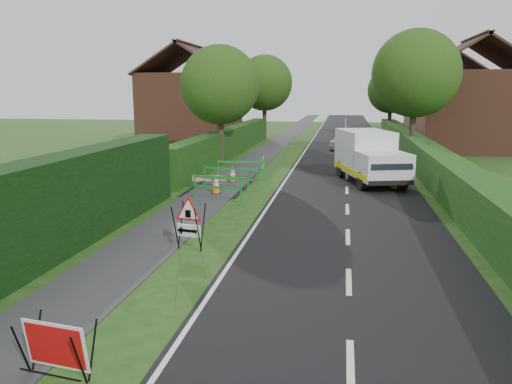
{
  "coord_description": "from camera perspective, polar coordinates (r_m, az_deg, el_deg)",
  "views": [
    {
      "loc": [
        2.27,
        -9.62,
        4.16
      ],
      "look_at": [
        -0.22,
        4.63,
        1.22
      ],
      "focal_mm": 35.0,
      "sensor_mm": 36.0,
      "label": 1
    }
  ],
  "objects": [
    {
      "name": "ground",
      "position": [
        10.72,
        -3.16,
        -11.35
      ],
      "size": [
        120.0,
        120.0,
        0.0
      ],
      "primitive_type": "plane",
      "color": "#1A4313",
      "rests_on": "ground"
    },
    {
      "name": "road_surface",
      "position": [
        44.81,
        10.23,
        5.97
      ],
      "size": [
        6.0,
        90.0,
        0.02
      ],
      "primitive_type": "cube",
      "color": "black",
      "rests_on": "ground"
    },
    {
      "name": "tree_ne",
      "position": [
        31.9,
        17.81,
        12.77
      ],
      "size": [
        5.2,
        5.2,
        7.79
      ],
      "color": "#2D2116",
      "rests_on": "ground"
    },
    {
      "name": "footpath",
      "position": [
        45.12,
        3.19,
        6.18
      ],
      "size": [
        2.0,
        90.0,
        0.02
      ],
      "primitive_type": "cube",
      "color": "#2D2D30",
      "rests_on": "ground"
    },
    {
      "name": "ped_barrier_2",
      "position": [
        23.33,
        -1.87,
        2.77
      ],
      "size": [
        2.09,
        0.63,
        1.0
      ],
      "rotation": [
        0.0,
        0.0,
        0.14
      ],
      "color": "#178028",
      "rests_on": "ground"
    },
    {
      "name": "works_van",
      "position": [
        23.49,
        12.83,
        4.06
      ],
      "size": [
        3.35,
        5.48,
        2.35
      ],
      "rotation": [
        0.0,
        0.0,
        0.29
      ],
      "color": "silver",
      "rests_on": "ground"
    },
    {
      "name": "triangle_sign",
      "position": [
        13.2,
        -7.87,
        -3.12
      ],
      "size": [
        0.97,
        0.97,
        1.23
      ],
      "rotation": [
        0.0,
        0.0,
        -0.17
      ],
      "color": "black",
      "rests_on": "ground"
    },
    {
      "name": "house_east_b",
      "position": [
        52.54,
        20.88,
        9.36
      ],
      "size": [
        7.5,
        7.4,
        7.88
      ],
      "color": "brown",
      "rests_on": "ground"
    },
    {
      "name": "ped_barrier_0",
      "position": [
        19.01,
        -4.44,
        0.75
      ],
      "size": [
        2.08,
        0.86,
        1.0
      ],
      "rotation": [
        0.0,
        0.0,
        -0.26
      ],
      "color": "#178028",
      "rests_on": "ground"
    },
    {
      "name": "hedge_west_far",
      "position": [
        32.71,
        -3.01,
        4.16
      ],
      "size": [
        1.0,
        24.0,
        1.8
      ],
      "primitive_type": "cube",
      "color": "#14380F",
      "rests_on": "ground"
    },
    {
      "name": "hedge_east",
      "position": [
        26.3,
        19.06,
        1.75
      ],
      "size": [
        1.2,
        50.0,
        1.5
      ],
      "primitive_type": "cube",
      "color": "#14380F",
      "rests_on": "ground"
    },
    {
      "name": "house_east_a",
      "position": [
        38.64,
        23.26,
        8.69
      ],
      "size": [
        7.5,
        7.4,
        7.88
      ],
      "color": "brown",
      "rests_on": "ground"
    },
    {
      "name": "traffic_cone_2",
      "position": [
        25.87,
        15.12,
        2.71
      ],
      "size": [
        0.38,
        0.38,
        0.79
      ],
      "color": "black",
      "rests_on": "ground"
    },
    {
      "name": "hedge_west_near",
      "position": [
        12.75,
        -25.89,
        -8.75
      ],
      "size": [
        1.1,
        18.0,
        2.5
      ],
      "primitive_type": "cube",
      "color": "black",
      "rests_on": "ground"
    },
    {
      "name": "tree_nw",
      "position": [
        28.46,
        -4.14,
        12.1
      ],
      "size": [
        4.4,
        4.4,
        6.7
      ],
      "color": "#2D2116",
      "rests_on": "ground"
    },
    {
      "name": "redwhite_plank",
      "position": [
        21.78,
        -5.28,
        0.42
      ],
      "size": [
        1.45,
        0.45,
        0.25
      ],
      "primitive_type": "cube",
      "rotation": [
        0.0,
        0.0,
        0.28
      ],
      "color": "red",
      "rests_on": "ground"
    },
    {
      "name": "house_west",
      "position": [
        41.5,
        -7.39,
        9.64
      ],
      "size": [
        7.5,
        7.4,
        7.88
      ],
      "color": "brown",
      "rests_on": "ground"
    },
    {
      "name": "traffic_cone_0",
      "position": [
        22.33,
        15.6,
        1.34
      ],
      "size": [
        0.38,
        0.38,
        0.79
      ],
      "color": "black",
      "rests_on": "ground"
    },
    {
      "name": "tree_fw",
      "position": [
        44.16,
        1.0,
        12.34
      ],
      "size": [
        4.8,
        4.8,
        7.24
      ],
      "color": "#2D2116",
      "rests_on": "ground"
    },
    {
      "name": "red_rect_sign",
      "position": [
        8.13,
        -21.94,
        -16.09
      ],
      "size": [
        1.1,
        0.76,
        0.88
      ],
      "rotation": [
        0.0,
        0.0,
        -0.14
      ],
      "color": "black",
      "rests_on": "ground"
    },
    {
      "name": "tree_fe",
      "position": [
        47.8,
        15.17,
        11.16
      ],
      "size": [
        4.2,
        4.2,
        6.33
      ],
      "color": "#2D2116",
      "rests_on": "ground"
    },
    {
      "name": "ped_barrier_3",
      "position": [
        24.07,
        0.79,
        3.05
      ],
      "size": [
        0.56,
        2.08,
        1.0
      ],
      "rotation": [
        0.0,
        0.0,
        1.67
      ],
      "color": "#178028",
      "rests_on": "ground"
    },
    {
      "name": "traffic_cone_1",
      "position": [
        23.74,
        15.63,
        1.92
      ],
      "size": [
        0.38,
        0.38,
        0.79
      ],
      "color": "black",
      "rests_on": "ground"
    },
    {
      "name": "hatchback_car",
      "position": [
        37.05,
        10.14,
        5.86
      ],
      "size": [
        2.43,
        4.08,
        1.3
      ],
      "primitive_type": "imported",
      "rotation": [
        0.0,
        0.0,
        -0.25
      ],
      "color": "white",
      "rests_on": "ground"
    },
    {
      "name": "traffic_cone_3",
      "position": [
        20.52,
        -4.58,
        0.87
      ],
      "size": [
        0.38,
        0.38,
        0.79
      ],
      "color": "black",
      "rests_on": "ground"
    },
    {
      "name": "ped_barrier_1",
      "position": [
        21.24,
        -3.44,
        1.89
      ],
      "size": [
        2.09,
        0.71,
        1.0
      ],
      "rotation": [
        0.0,
        0.0,
        -0.18
      ],
      "color": "#178028",
      "rests_on": "ground"
    },
    {
      "name": "traffic_cone_4",
      "position": [
        23.15,
        -2.7,
        2.1
      ],
      "size": [
        0.38,
        0.38,
        0.79
      ],
      "color": "black",
      "rests_on": "ground"
    }
  ]
}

